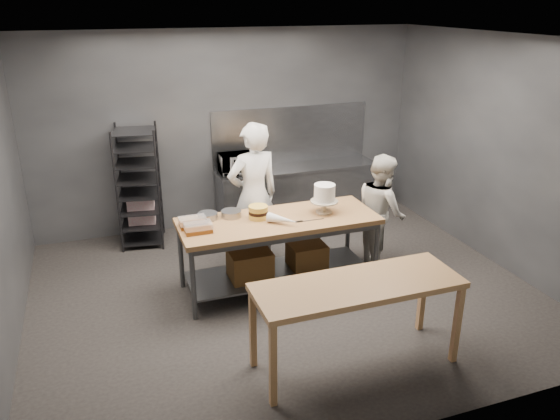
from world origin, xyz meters
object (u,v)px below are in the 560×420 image
speed_rack (139,188)px  work_table (277,245)px  chef_behind (253,196)px  chef_right (381,211)px  frosted_cake_stand (324,195)px  microwave (237,163)px  layer_cake (258,212)px  near_counter (358,291)px

speed_rack → work_table: bearing=-53.7°
work_table → chef_behind: 0.81m
chef_behind → chef_right: (1.58, -0.57, -0.21)m
chef_right → frosted_cake_stand: 0.97m
frosted_cake_stand → chef_right: bearing=8.1°
chef_behind → microwave: 1.32m
chef_behind → layer_cake: (-0.12, -0.60, 0.02)m
frosted_cake_stand → layer_cake: bearing=173.7°
near_counter → layer_cake: layer_cake is taller
chef_right → layer_cake: 1.72m
near_counter → chef_right: (1.29, 1.84, -0.04)m
near_counter → microwave: microwave is taller
speed_rack → layer_cake: (1.21, -1.84, 0.14)m
speed_rack → near_counter: bearing=-65.9°
chef_right → microwave: chef_right is taller
work_table → chef_behind: bearing=96.6°
near_counter → work_table: bearing=97.0°
chef_right → microwave: 2.38m
speed_rack → chef_right: (2.92, -1.80, -0.08)m
frosted_cake_stand → layer_cake: size_ratio=1.57×
microwave → chef_right: bearing=-52.7°
work_table → layer_cake: layer_cake is taller
chef_behind → frosted_cake_stand: chef_behind is taller
chef_behind → near_counter: bearing=87.4°
near_counter → frosted_cake_stand: (0.41, 1.71, 0.34)m
speed_rack → layer_cake: speed_rack is taller
chef_behind → microwave: size_ratio=3.62×
work_table → microwave: 2.07m
chef_right → layer_cake: bearing=96.6°
chef_behind → work_table: bearing=87.1°
work_table → speed_rack: bearing=126.3°
chef_right → speed_rack: bearing=63.7°
near_counter → layer_cake: (-0.41, 1.80, 0.19)m
near_counter → chef_right: size_ratio=1.30×
chef_right → near_counter: bearing=150.4°
chef_behind → frosted_cake_stand: bearing=125.6°
work_table → chef_behind: (-0.08, 0.70, 0.41)m
chef_right → frosted_cake_stand: (-0.88, -0.13, 0.38)m
layer_cake → chef_behind: bearing=78.4°
speed_rack → frosted_cake_stand: (2.03, -1.93, 0.30)m
work_table → speed_rack: size_ratio=1.37×
layer_cake → frosted_cake_stand: bearing=-6.3°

